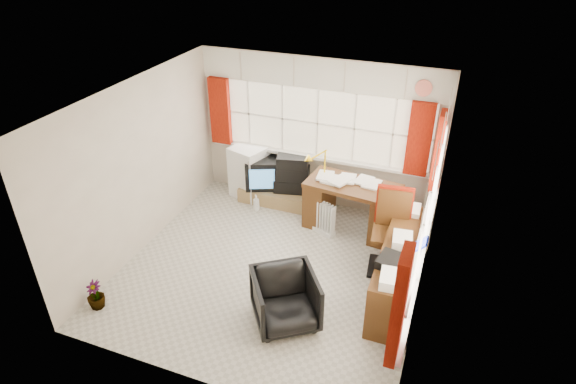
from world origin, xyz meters
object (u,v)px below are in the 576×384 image
(crt_tv, at_px, (263,172))
(task_chair, at_px, (391,227))
(credenza, at_px, (401,267))
(desk_lamp, at_px, (325,157))
(radiator, at_px, (324,221))
(tv_bench, at_px, (280,196))
(office_chair, at_px, (285,300))
(mini_fridge, at_px, (250,171))
(desk, at_px, (352,204))

(crt_tv, bearing_deg, task_chair, -24.30)
(credenza, bearing_deg, desk_lamp, 137.83)
(radiator, distance_m, tv_bench, 1.15)
(office_chair, relative_size, tv_bench, 0.54)
(mini_fridge, bearing_deg, office_chair, -57.55)
(desk, bearing_deg, desk_lamp, 164.34)
(radiator, bearing_deg, desk_lamp, 110.27)
(credenza, bearing_deg, office_chair, -138.74)
(radiator, bearing_deg, credenza, -35.09)
(desk_lamp, bearing_deg, task_chair, -33.90)
(credenza, relative_size, mini_fridge, 2.18)
(task_chair, height_order, credenza, task_chair)
(credenza, xyz_separation_m, tv_bench, (-2.28, 1.52, -0.26))
(desk, distance_m, tv_bench, 1.41)
(desk_lamp, relative_size, mini_fridge, 0.48)
(crt_tv, height_order, mini_fridge, mini_fridge)
(credenza, relative_size, crt_tv, 2.74)
(desk_lamp, height_order, tv_bench, desk_lamp)
(task_chair, relative_size, office_chair, 1.59)
(office_chair, bearing_deg, task_chair, 23.28)
(task_chair, relative_size, mini_fridge, 1.31)
(desk_lamp, bearing_deg, tv_bench, 166.11)
(radiator, distance_m, crt_tv, 1.51)
(desk_lamp, distance_m, mini_fridge, 1.60)
(task_chair, xyz_separation_m, crt_tv, (-2.39, 1.08, -0.13))
(radiator, relative_size, credenza, 0.27)
(task_chair, bearing_deg, desk, 136.59)
(desk_lamp, xyz_separation_m, mini_fridge, (-1.43, 0.28, -0.66))
(task_chair, xyz_separation_m, tv_bench, (-2.04, 1.02, -0.51))
(task_chair, relative_size, tv_bench, 0.86)
(desk, height_order, radiator, desk)
(desk, xyz_separation_m, radiator, (-0.35, -0.26, -0.23))
(office_chair, bearing_deg, crt_tv, 83.58)
(task_chair, distance_m, crt_tv, 2.62)
(task_chair, bearing_deg, desk_lamp, 146.10)
(office_chair, relative_size, mini_fridge, 0.83)
(desk_lamp, bearing_deg, radiator, -69.73)
(office_chair, distance_m, radiator, 1.97)
(desk, bearing_deg, crt_tv, 166.48)
(desk, height_order, office_chair, desk)
(crt_tv, distance_m, mini_fridge, 0.26)
(credenza, distance_m, tv_bench, 2.75)
(radiator, relative_size, mini_fridge, 0.59)
(desk, bearing_deg, office_chair, -96.29)
(task_chair, height_order, office_chair, task_chair)
(office_chair, bearing_deg, desk, 48.77)
(desk, relative_size, task_chair, 1.23)
(desk, relative_size, credenza, 0.74)
(mini_fridge, bearing_deg, tv_bench, -7.51)
(desk_lamp, xyz_separation_m, credenza, (1.45, -1.32, -0.73))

